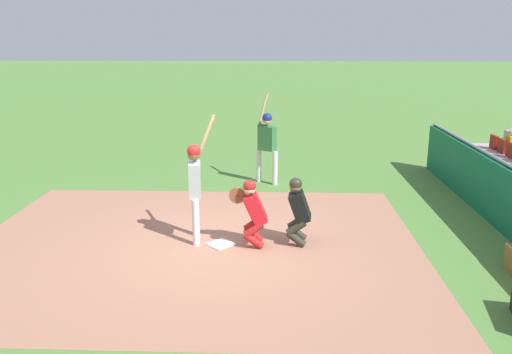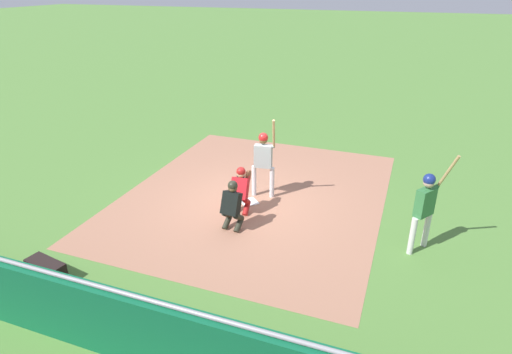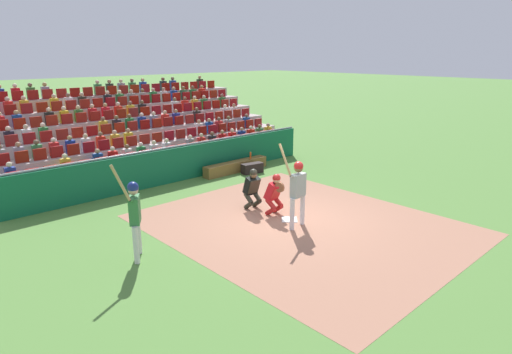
{
  "view_description": "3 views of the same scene",
  "coord_description": "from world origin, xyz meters",
  "px_view_note": "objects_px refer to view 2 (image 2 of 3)",
  "views": [
    {
      "loc": [
        -9.18,
        -1.02,
        3.77
      ],
      "look_at": [
        -0.2,
        -0.67,
        1.38
      ],
      "focal_mm": 36.89,
      "sensor_mm": 36.0,
      "label": 1
    },
    {
      "loc": [
        3.82,
        -9.73,
        5.58
      ],
      "look_at": [
        0.35,
        -0.4,
        0.99
      ],
      "focal_mm": 30.23,
      "sensor_mm": 36.0,
      "label": 2
    },
    {
      "loc": [
        8.72,
        7.93,
        4.66
      ],
      "look_at": [
        0.26,
        -1.14,
        1.11
      ],
      "focal_mm": 30.52,
      "sensor_mm": 36.0,
      "label": 3
    }
  ],
  "objects_px": {
    "water_bottle_on_bench": "(7,265)",
    "equipment_duffel_bag": "(46,270)",
    "batter_at_plate": "(264,157)",
    "catcher_crouching": "(241,188)",
    "home_plate_marker": "(249,202)",
    "home_plate_umpire": "(232,204)",
    "dugout_bench": "(38,291)",
    "on_deck_batter": "(426,203)"
  },
  "relations": [
    {
      "from": "batter_at_plate",
      "to": "equipment_duffel_bag",
      "type": "xyz_separation_m",
      "value": [
        -2.91,
        -4.99,
        -0.98
      ]
    },
    {
      "from": "home_plate_umpire",
      "to": "equipment_duffel_bag",
      "type": "xyz_separation_m",
      "value": [
        -2.8,
        -3.07,
        -0.51
      ]
    },
    {
      "from": "home_plate_umpire",
      "to": "dugout_bench",
      "type": "height_order",
      "value": "home_plate_umpire"
    },
    {
      "from": "home_plate_marker",
      "to": "on_deck_batter",
      "type": "distance_m",
      "value": 4.61
    },
    {
      "from": "batter_at_plate",
      "to": "home_plate_marker",
      "type": "bearing_deg",
      "value": -116.17
    },
    {
      "from": "home_plate_marker",
      "to": "dugout_bench",
      "type": "height_order",
      "value": "dugout_bench"
    },
    {
      "from": "home_plate_umpire",
      "to": "water_bottle_on_bench",
      "type": "xyz_separation_m",
      "value": [
        -3.18,
        -3.58,
        -0.13
      ]
    },
    {
      "from": "batter_at_plate",
      "to": "catcher_crouching",
      "type": "height_order",
      "value": "batter_at_plate"
    },
    {
      "from": "home_plate_umpire",
      "to": "equipment_duffel_bag",
      "type": "relative_size",
      "value": 1.5
    },
    {
      "from": "batter_at_plate",
      "to": "dugout_bench",
      "type": "height_order",
      "value": "batter_at_plate"
    },
    {
      "from": "home_plate_marker",
      "to": "dugout_bench",
      "type": "xyz_separation_m",
      "value": [
        -2.31,
        -5.09,
        0.2
      ]
    },
    {
      "from": "home_plate_marker",
      "to": "equipment_duffel_bag",
      "type": "relative_size",
      "value": 0.51
    },
    {
      "from": "home_plate_umpire",
      "to": "on_deck_batter",
      "type": "bearing_deg",
      "value": 8.8
    },
    {
      "from": "dugout_bench",
      "to": "on_deck_batter",
      "type": "distance_m",
      "value": 8.03
    },
    {
      "from": "batter_at_plate",
      "to": "home_plate_umpire",
      "type": "bearing_deg",
      "value": -93.26
    },
    {
      "from": "home_plate_marker",
      "to": "dugout_bench",
      "type": "bearing_deg",
      "value": -114.43
    },
    {
      "from": "dugout_bench",
      "to": "water_bottle_on_bench",
      "type": "xyz_separation_m",
      "value": [
        -0.74,
        0.07,
        0.36
      ]
    },
    {
      "from": "home_plate_umpire",
      "to": "equipment_duffel_bag",
      "type": "bearing_deg",
      "value": -132.44
    },
    {
      "from": "equipment_duffel_bag",
      "to": "catcher_crouching",
      "type": "bearing_deg",
      "value": 65.49
    },
    {
      "from": "catcher_crouching",
      "to": "dugout_bench",
      "type": "xyz_separation_m",
      "value": [
        -2.32,
        -4.49,
        -0.5
      ]
    },
    {
      "from": "water_bottle_on_bench",
      "to": "equipment_duffel_bag",
      "type": "relative_size",
      "value": 0.32
    },
    {
      "from": "catcher_crouching",
      "to": "home_plate_marker",
      "type": "bearing_deg",
      "value": 91.12
    },
    {
      "from": "dugout_bench",
      "to": "on_deck_batter",
      "type": "xyz_separation_m",
      "value": [
        6.7,
        4.31,
        0.96
      ]
    },
    {
      "from": "home_plate_marker",
      "to": "batter_at_plate",
      "type": "relative_size",
      "value": 0.19
    },
    {
      "from": "batter_at_plate",
      "to": "dugout_bench",
      "type": "relative_size",
      "value": 0.78
    },
    {
      "from": "home_plate_umpire",
      "to": "dugout_bench",
      "type": "bearing_deg",
      "value": -123.77
    },
    {
      "from": "batter_at_plate",
      "to": "home_plate_umpire",
      "type": "distance_m",
      "value": 1.99
    },
    {
      "from": "dugout_bench",
      "to": "water_bottle_on_bench",
      "type": "distance_m",
      "value": 0.82
    },
    {
      "from": "batter_at_plate",
      "to": "catcher_crouching",
      "type": "xyz_separation_m",
      "value": [
        -0.23,
        -1.08,
        -0.47
      ]
    },
    {
      "from": "water_bottle_on_bench",
      "to": "equipment_duffel_bag",
      "type": "distance_m",
      "value": 0.74
    },
    {
      "from": "catcher_crouching",
      "to": "water_bottle_on_bench",
      "type": "bearing_deg",
      "value": -124.66
    },
    {
      "from": "batter_at_plate",
      "to": "catcher_crouching",
      "type": "distance_m",
      "value": 1.2
    },
    {
      "from": "water_bottle_on_bench",
      "to": "dugout_bench",
      "type": "bearing_deg",
      "value": -5.35
    },
    {
      "from": "catcher_crouching",
      "to": "dugout_bench",
      "type": "relative_size",
      "value": 0.42
    },
    {
      "from": "equipment_duffel_bag",
      "to": "home_plate_marker",
      "type": "bearing_deg",
      "value": 69.28
    },
    {
      "from": "home_plate_umpire",
      "to": "water_bottle_on_bench",
      "type": "distance_m",
      "value": 4.79
    },
    {
      "from": "equipment_duffel_bag",
      "to": "water_bottle_on_bench",
      "type": "bearing_deg",
      "value": -115.95
    },
    {
      "from": "batter_at_plate",
      "to": "water_bottle_on_bench",
      "type": "height_order",
      "value": "batter_at_plate"
    },
    {
      "from": "catcher_crouching",
      "to": "home_plate_umpire",
      "type": "xyz_separation_m",
      "value": [
        0.12,
        -0.84,
        -0.01
      ]
    },
    {
      "from": "home_plate_umpire",
      "to": "water_bottle_on_bench",
      "type": "relative_size",
      "value": 4.69
    },
    {
      "from": "home_plate_umpire",
      "to": "catcher_crouching",
      "type": "bearing_deg",
      "value": 98.03
    },
    {
      "from": "water_bottle_on_bench",
      "to": "catcher_crouching",
      "type": "bearing_deg",
      "value": 55.34
    }
  ]
}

